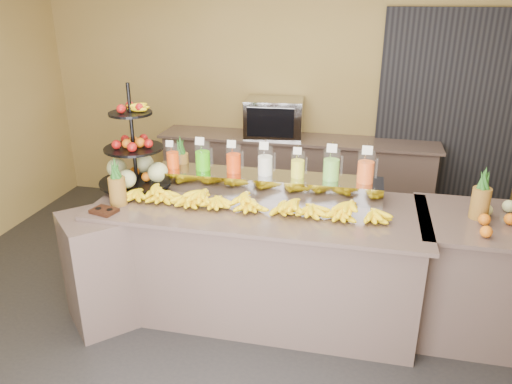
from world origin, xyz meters
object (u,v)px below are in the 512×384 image
(condiment_caddy, at_px, (104,211))
(right_fruit_pile, at_px, (504,219))
(banana_heap, at_px, (248,200))
(oven_warmer, at_px, (274,118))
(pitcher_tray, at_px, (265,183))
(fruit_stand, at_px, (139,162))

(condiment_caddy, height_order, right_fruit_pile, right_fruit_pile)
(banana_heap, relative_size, oven_warmer, 3.28)
(condiment_caddy, xyz_separation_m, oven_warmer, (0.83, 2.33, 0.20))
(pitcher_tray, xyz_separation_m, banana_heap, (-0.06, -0.35, -0.00))
(fruit_stand, xyz_separation_m, right_fruit_pile, (2.75, -0.18, -0.15))
(condiment_caddy, relative_size, right_fruit_pile, 0.42)
(pitcher_tray, distance_m, right_fruit_pile, 1.75)
(banana_heap, distance_m, oven_warmer, 2.04)
(banana_heap, bearing_deg, right_fruit_pile, 1.89)
(right_fruit_pile, bearing_deg, oven_warmer, 135.05)
(pitcher_tray, distance_m, banana_heap, 0.36)
(condiment_caddy, distance_m, oven_warmer, 2.48)
(right_fruit_pile, relative_size, oven_warmer, 0.69)
(fruit_stand, distance_m, condiment_caddy, 0.58)
(pitcher_tray, xyz_separation_m, fruit_stand, (-1.02, -0.12, 0.14))
(oven_warmer, bearing_deg, banana_heap, -89.01)
(pitcher_tray, distance_m, fruit_stand, 1.04)
(fruit_stand, distance_m, oven_warmer, 1.95)
(banana_heap, distance_m, fruit_stand, 1.01)
(pitcher_tray, xyz_separation_m, condiment_caddy, (-1.07, -0.66, -0.06))
(pitcher_tray, bearing_deg, right_fruit_pile, -9.73)
(condiment_caddy, bearing_deg, oven_warmer, 70.37)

